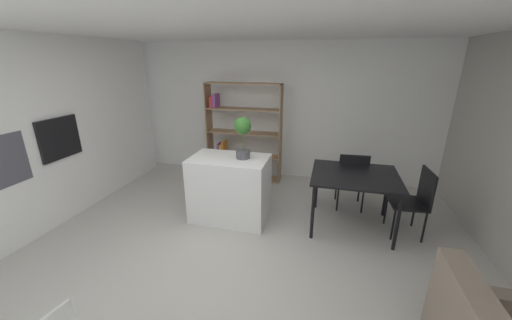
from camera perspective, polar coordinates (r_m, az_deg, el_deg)
ground_plane at (r=3.64m, az=-7.18°, el=-18.91°), size 8.64×8.64×0.00m
ceiling_slab at (r=2.89m, az=-9.52°, el=25.86°), size 6.29×5.80×0.06m
back_partition at (r=5.70m, az=2.91°, el=9.50°), size 6.29×0.06×2.55m
tall_cabinet_run_left at (r=4.81m, az=-40.58°, el=3.04°), size 0.60×5.22×2.55m
built_in_oven at (r=4.83m, az=-34.10°, el=3.58°), size 0.06×0.61×0.56m
kitchen_island at (r=4.23m, az=-5.11°, el=-5.58°), size 1.08×0.67×0.94m
potted_plant_on_island at (r=3.93m, az=-2.66°, el=5.29°), size 0.23×0.23×0.57m
open_bookshelf at (r=5.58m, az=-3.39°, el=5.25°), size 1.43×0.30×1.83m
dining_table at (r=4.12m, az=18.76°, el=-3.62°), size 1.12×0.99×0.78m
dining_chair_far at (r=4.65m, az=18.24°, el=-3.14°), size 0.45×0.47×0.92m
dining_chair_window_side at (r=4.33m, az=28.89°, el=-6.38°), size 0.46×0.49×0.91m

